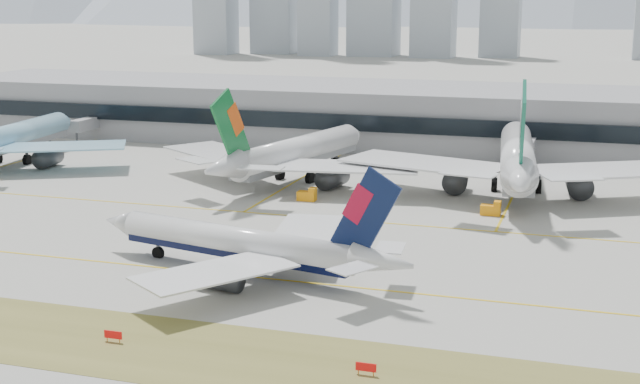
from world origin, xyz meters
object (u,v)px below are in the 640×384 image
(widebody_korean, at_px, (9,140))
(widebody_cathay, at_px, (517,160))
(widebody_eva, at_px, (292,155))
(terminal, at_px, (441,116))
(taxiing_airliner, at_px, (247,245))

(widebody_korean, bearing_deg, widebody_cathay, -93.53)
(widebody_korean, relative_size, widebody_eva, 1.02)
(widebody_cathay, bearing_deg, widebody_korean, 86.07)
(widebody_korean, distance_m, terminal, 107.48)
(widebody_eva, bearing_deg, terminal, -7.79)
(widebody_korean, distance_m, widebody_eva, 69.14)
(widebody_korean, xyz_separation_m, widebody_cathay, (115.14, 4.60, 0.86))
(widebody_eva, distance_m, terminal, 60.73)
(widebody_korean, height_order, terminal, widebody_korean)
(taxiing_airliner, distance_m, widebody_cathay, 72.21)
(widebody_cathay, bearing_deg, terminal, 18.59)
(taxiing_airliner, relative_size, terminal, 0.18)
(widebody_cathay, bearing_deg, widebody_eva, 87.98)
(taxiing_airliner, bearing_deg, widebody_eva, -63.81)
(taxiing_airliner, xyz_separation_m, terminal, (6.15, 118.72, 3.28))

